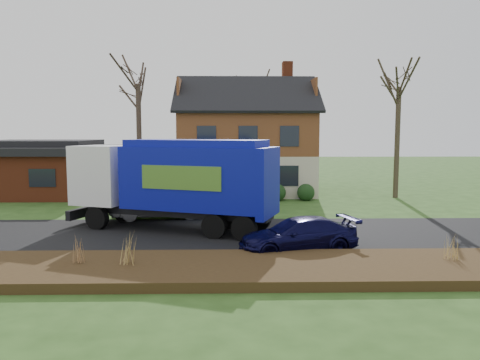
{
  "coord_description": "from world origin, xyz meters",
  "views": [
    {
      "loc": [
        0.84,
        -19.13,
        4.31
      ],
      "look_at": [
        1.32,
        2.5,
        2.05
      ],
      "focal_mm": 35.0,
      "sensor_mm": 36.0,
      "label": 1
    }
  ],
  "objects": [
    {
      "name": "silver_sedan",
      "position": [
        -2.59,
        3.81,
        0.8
      ],
      "size": [
        5.05,
        2.48,
        1.59
      ],
      "primitive_type": "imported",
      "rotation": [
        0.0,
        0.0,
        1.74
      ],
      "color": "#A1A3A8",
      "rests_on": "ground"
    },
    {
      "name": "tree_front_west",
      "position": [
        -4.37,
        8.0,
        8.01
      ],
      "size": [
        3.27,
        3.27,
        9.73
      ],
      "color": "#3B2D23",
      "rests_on": "ground"
    },
    {
      "name": "grass_clump_mid",
      "position": [
        -2.23,
        -5.29,
        0.8
      ],
      "size": [
        0.36,
        0.3,
        1.01
      ],
      "color": "#A28247",
      "rests_on": "mulch_verge"
    },
    {
      "name": "tree_front_east",
      "position": [
        11.65,
        10.83,
        8.28
      ],
      "size": [
        3.67,
        3.67,
        10.18
      ],
      "color": "#433728",
      "rests_on": "ground"
    },
    {
      "name": "navy_wagon",
      "position": [
        3.27,
        -2.86,
        0.62
      ],
      "size": [
        4.6,
        2.78,
        1.25
      ],
      "primitive_type": "imported",
      "rotation": [
        0.0,
        0.0,
        -1.31
      ],
      "color": "black",
      "rests_on": "ground"
    },
    {
      "name": "ground",
      "position": [
        0.0,
        0.0,
        0.0
      ],
      "size": [
        120.0,
        120.0,
        0.0
      ],
      "primitive_type": "plane",
      "color": "#294918",
      "rests_on": "ground"
    },
    {
      "name": "grass_clump_west",
      "position": [
        -3.78,
        -5.07,
        0.71
      ],
      "size": [
        0.31,
        0.25,
        0.81
      ],
      "color": "#986D43",
      "rests_on": "mulch_verge"
    },
    {
      "name": "road",
      "position": [
        0.0,
        0.0,
        0.01
      ],
      "size": [
        80.0,
        7.0,
        0.02
      ],
      "primitive_type": "cube",
      "color": "black",
      "rests_on": "ground"
    },
    {
      "name": "main_house",
      "position": [
        1.49,
        13.91,
        4.03
      ],
      "size": [
        12.95,
        8.95,
        9.26
      ],
      "color": "beige",
      "rests_on": "ground"
    },
    {
      "name": "grass_clump_east",
      "position": [
        7.82,
        -4.9,
        0.68
      ],
      "size": [
        0.3,
        0.25,
        0.75
      ],
      "color": "tan",
      "rests_on": "mulch_verge"
    },
    {
      "name": "tree_back",
      "position": [
        3.29,
        21.65,
        8.95
      ],
      "size": [
        3.39,
        3.39,
        10.74
      ],
      "color": "#453229",
      "rests_on": "ground"
    },
    {
      "name": "mulch_verge",
      "position": [
        0.0,
        -5.3,
        0.15
      ],
      "size": [
        80.0,
        3.5,
        0.3
      ],
      "primitive_type": "cube",
      "color": "black",
      "rests_on": "ground"
    },
    {
      "name": "garbage_truck",
      "position": [
        -1.49,
        1.08,
        2.28
      ],
      "size": [
        9.51,
        5.49,
        3.95
      ],
      "rotation": [
        0.0,
        0.0,
        -0.35
      ],
      "color": "black",
      "rests_on": "ground"
    },
    {
      "name": "ranch_house",
      "position": [
        -12.0,
        13.0,
        1.81
      ],
      "size": [
        9.8,
        8.2,
        3.7
      ],
      "color": "brown",
      "rests_on": "ground"
    }
  ]
}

